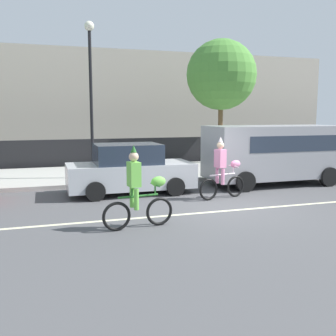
# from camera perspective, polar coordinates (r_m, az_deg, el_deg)

# --- Properties ---
(ground_plane) EXTENTS (80.00, 80.00, 0.00)m
(ground_plane) POSITION_cam_1_polar(r_m,az_deg,el_deg) (11.33, 8.06, -5.54)
(ground_plane) COLOR #4C4C4F
(road_centre_line) EXTENTS (36.00, 0.14, 0.01)m
(road_centre_line) POSITION_cam_1_polar(r_m,az_deg,el_deg) (10.89, 9.21, -6.09)
(road_centre_line) COLOR beige
(road_centre_line) RESTS_ON ground
(sidewalk_curb) EXTENTS (60.00, 5.00, 0.15)m
(sidewalk_curb) POSITION_cam_1_polar(r_m,az_deg,el_deg) (17.29, -1.32, -0.57)
(sidewalk_curb) COLOR #ADAAA3
(sidewalk_curb) RESTS_ON ground
(fence_line) EXTENTS (40.00, 0.08, 1.40)m
(fence_line) POSITION_cam_1_polar(r_m,az_deg,el_deg) (19.99, -3.68, 2.36)
(fence_line) COLOR black
(fence_line) RESTS_ON ground
(building_backdrop) EXTENTS (28.00, 8.00, 6.48)m
(building_backdrop) POSITION_cam_1_polar(r_m,az_deg,el_deg) (28.34, -7.89, 9.06)
(building_backdrop) COLOR #B2A899
(building_backdrop) RESTS_ON ground
(parade_cyclist_lime) EXTENTS (1.71, 0.51, 1.92)m
(parade_cyclist_lime) POSITION_cam_1_polar(r_m,az_deg,el_deg) (8.99, -4.25, -3.51)
(parade_cyclist_lime) COLOR black
(parade_cyclist_lime) RESTS_ON ground
(parade_cyclist_pink) EXTENTS (1.70, 0.55, 1.92)m
(parade_cyclist_pink) POSITION_cam_1_polar(r_m,az_deg,el_deg) (12.23, 7.98, -0.53)
(parade_cyclist_pink) COLOR black
(parade_cyclist_pink) RESTS_ON ground
(parked_van_grey) EXTENTS (5.00, 2.22, 2.18)m
(parked_van_grey) POSITION_cam_1_polar(r_m,az_deg,el_deg) (15.10, 15.30, 2.53)
(parked_van_grey) COLOR #99999E
(parked_van_grey) RESTS_ON ground
(parked_car_silver) EXTENTS (4.10, 1.92, 1.64)m
(parked_car_silver) POSITION_cam_1_polar(r_m,az_deg,el_deg) (12.98, -5.58, -0.29)
(parked_car_silver) COLOR #B7BABF
(parked_car_silver) RESTS_ON ground
(street_lamp_post) EXTENTS (0.36, 0.36, 5.86)m
(street_lamp_post) POSITION_cam_1_polar(r_m,az_deg,el_deg) (15.42, -11.18, 12.84)
(street_lamp_post) COLOR black
(street_lamp_post) RESTS_ON sidewalk_curb
(street_tree_near_lamp) EXTENTS (3.49, 3.49, 6.14)m
(street_tree_near_lamp) POSITION_cam_1_polar(r_m,az_deg,el_deg) (20.29, 7.74, 13.22)
(street_tree_near_lamp) COLOR brown
(street_tree_near_lamp) RESTS_ON sidewalk_curb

